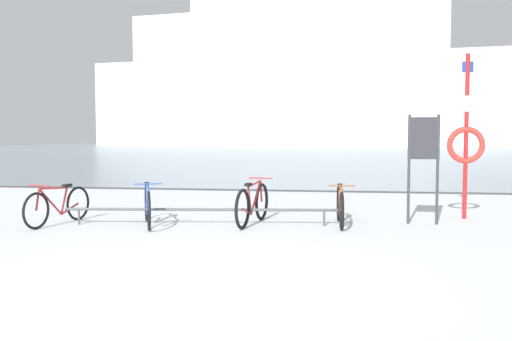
% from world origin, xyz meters
% --- Properties ---
extents(ground, '(80.00, 132.00, 0.08)m').
position_xyz_m(ground, '(0.00, 53.90, -0.04)').
color(ground, silver).
extents(bike_rack, '(4.84, 0.58, 0.31)m').
position_xyz_m(bike_rack, '(-0.86, 3.77, 0.27)').
color(bike_rack, '#4C5156').
rests_on(bike_rack, ground).
extents(bicycle_0, '(0.55, 1.70, 0.75)m').
position_xyz_m(bicycle_0, '(-3.40, 3.47, 0.34)').
color(bicycle_0, black).
rests_on(bicycle_0, ground).
extents(bicycle_1, '(0.73, 1.66, 0.79)m').
position_xyz_m(bicycle_1, '(-1.78, 3.58, 0.36)').
color(bicycle_1, black).
rests_on(bicycle_1, ground).
extents(bicycle_2, '(0.49, 1.76, 0.81)m').
position_xyz_m(bicycle_2, '(0.04, 3.99, 0.37)').
color(bicycle_2, black).
rests_on(bicycle_2, ground).
extents(bicycle_3, '(0.46, 1.68, 0.76)m').
position_xyz_m(bicycle_3, '(1.59, 4.10, 0.34)').
color(bicycle_3, black).
rests_on(bicycle_3, ground).
extents(info_sign, '(0.55, 0.07, 1.97)m').
position_xyz_m(info_sign, '(3.06, 4.46, 1.33)').
color(info_sign, '#33383D').
rests_on(info_sign, ground).
extents(rescue_post, '(0.70, 0.11, 3.13)m').
position_xyz_m(rescue_post, '(3.95, 5.25, 1.49)').
color(rescue_post, red).
rests_on(rescue_post, ground).
extents(ferry_ship, '(52.83, 18.99, 24.38)m').
position_xyz_m(ferry_ship, '(-4.00, 66.59, 8.17)').
color(ferry_ship, white).
rests_on(ferry_ship, ground).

